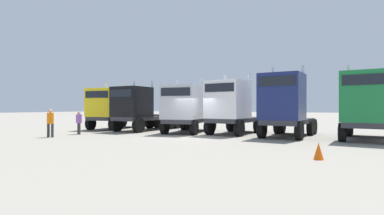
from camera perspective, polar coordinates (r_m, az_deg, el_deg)
name	(u,v)px	position (r m, az deg, el deg)	size (l,w,h in m)	color
ground	(193,136)	(19.51, 0.25, -5.53)	(200.00, 200.00, 0.00)	gray
semi_truck_yellow	(111,108)	(26.60, -15.30, -0.11)	(3.72, 6.69, 4.05)	#333338
semi_truck_black	(138,108)	(24.12, -10.20, -0.14)	(2.62, 6.51, 4.07)	#333338
semi_truck_silver	(185,108)	(21.75, -1.32, -0.14)	(3.64, 6.58, 4.06)	#333338
semi_truck_white	(231,106)	(20.94, 7.51, 0.25)	(2.87, 5.87, 4.30)	#333338
semi_truck_navy	(284,105)	(19.37, 17.26, 0.45)	(2.75, 5.93, 4.52)	#333338
semi_truck_green	(366,105)	(19.35, 30.36, 0.37)	(2.84, 6.03, 4.44)	#333338
visitor_in_hivis	(50,121)	(20.83, -25.46, -2.33)	(0.51, 0.51, 1.78)	#313131
visitor_with_camera	(79,121)	(22.37, -20.81, -2.43)	(0.54, 0.54, 1.62)	#313131
traffic_cone_near	(319,151)	(11.79, 23.05, -7.68)	(0.36, 0.36, 0.62)	#F2590C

